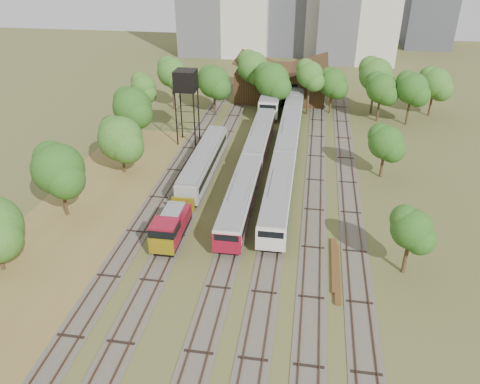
% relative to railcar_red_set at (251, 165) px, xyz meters
% --- Properties ---
extents(ground, '(240.00, 240.00, 0.00)m').
position_rel_railcar_red_set_xyz_m(ground, '(2.00, -24.47, -1.79)').
color(ground, '#475123').
rests_on(ground, ground).
extents(dry_grass_patch, '(14.00, 60.00, 0.04)m').
position_rel_railcar_red_set_xyz_m(dry_grass_patch, '(-16.00, -16.47, -1.77)').
color(dry_grass_patch, brown).
rests_on(dry_grass_patch, ground).
extents(tracks, '(24.60, 80.00, 0.19)m').
position_rel_railcar_red_set_xyz_m(tracks, '(1.33, 0.53, -1.75)').
color(tracks, '#4C473D').
rests_on(tracks, ground).
extents(railcar_red_set, '(2.74, 34.57, 3.38)m').
position_rel_railcar_red_set_xyz_m(railcar_red_set, '(0.00, 0.00, 0.00)').
color(railcar_red_set, black).
rests_on(railcar_red_set, ground).
extents(railcar_green_set, '(2.89, 52.08, 3.58)m').
position_rel_railcar_red_set_xyz_m(railcar_green_set, '(4.00, 9.73, 0.10)').
color(railcar_green_set, black).
rests_on(railcar_green_set, ground).
extents(railcar_rear, '(3.18, 16.08, 3.94)m').
position_rel_railcar_red_set_xyz_m(railcar_rear, '(0.00, 27.25, 0.29)').
color(railcar_rear, black).
rests_on(railcar_rear, ground).
extents(shunter_locomotive, '(2.48, 8.10, 3.24)m').
position_rel_railcar_red_set_xyz_m(shunter_locomotive, '(-6.00, -14.97, -0.26)').
color(shunter_locomotive, black).
rests_on(shunter_locomotive, ground).
extents(old_grey_coach, '(2.68, 18.00, 3.30)m').
position_rel_railcar_red_set_xyz_m(old_grey_coach, '(-6.00, -0.16, 0.01)').
color(old_grey_coach, black).
rests_on(old_grey_coach, ground).
extents(water_tower, '(3.07, 3.07, 10.61)m').
position_rel_railcar_red_set_xyz_m(water_tower, '(-10.66, 10.07, 7.16)').
color(water_tower, black).
rests_on(water_tower, ground).
extents(rail_pile_near, '(0.54, 8.16, 0.27)m').
position_rel_railcar_red_set_xyz_m(rail_pile_near, '(10.00, -16.50, -1.65)').
color(rail_pile_near, brown).
rests_on(rail_pile_near, ground).
extents(rail_pile_far, '(0.52, 8.35, 0.27)m').
position_rel_railcar_red_set_xyz_m(rail_pile_far, '(10.20, -17.75, -1.65)').
color(rail_pile_far, brown).
rests_on(rail_pile_far, ground).
extents(maintenance_shed, '(16.45, 11.55, 7.58)m').
position_rel_railcar_red_set_xyz_m(maintenance_shed, '(1.00, 33.51, 1.13)').
color(maintenance_shed, '#341F13').
rests_on(maintenance_shed, ground).
extents(tree_band_left, '(9.14, 54.50, 8.29)m').
position_rel_railcar_red_set_xyz_m(tree_band_left, '(-18.16, -8.40, 3.24)').
color(tree_band_left, '#382616').
rests_on(tree_band_left, ground).
extents(tree_band_far, '(48.56, 10.82, 9.47)m').
position_rel_railcar_red_set_xyz_m(tree_band_far, '(5.28, 25.44, 4.27)').
color(tree_band_far, '#382616').
rests_on(tree_band_far, ground).
extents(tree_band_right, '(6.00, 44.22, 7.88)m').
position_rel_railcar_red_set_xyz_m(tree_band_right, '(16.83, 8.65, 3.25)').
color(tree_band_right, '#382616').
rests_on(tree_band_right, ground).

